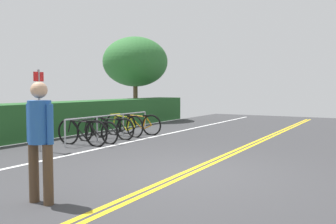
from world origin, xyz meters
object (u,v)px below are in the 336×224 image
at_px(bicycle_0, 82,132).
at_px(tree_mid, 135,62).
at_px(bicycle_2, 112,128).
at_px(bicycle_3, 124,125).
at_px(bicycle_1, 97,131).
at_px(sign_post_near, 39,102).
at_px(pedestrian, 40,134).
at_px(bike_rack, 111,121).
at_px(bicycle_4, 139,124).

relative_size(bicycle_0, tree_mid, 0.42).
bearing_deg(bicycle_2, bicycle_3, 5.95).
distance_m(bicycle_1, sign_post_near, 2.16).
bearing_deg(bicycle_3, bicycle_1, -173.41).
xyz_separation_m(bicycle_1, bicycle_3, (1.59, 0.18, 0.04)).
xyz_separation_m(bicycle_1, tree_mid, (7.05, 3.54, 2.64)).
bearing_deg(pedestrian, bicycle_3, 27.76).
bearing_deg(bike_rack, bicycle_3, 4.54).
relative_size(bicycle_2, tree_mid, 0.42).
relative_size(bicycle_0, pedestrian, 1.04).
distance_m(bicycle_1, pedestrian, 5.84).
xyz_separation_m(bike_rack, bicycle_0, (-1.45, -0.13, -0.20)).
height_order(bicycle_2, bicycle_4, bicycle_4).
height_order(bicycle_2, pedestrian, pedestrian).
height_order(bicycle_1, sign_post_near, sign_post_near).
bearing_deg(pedestrian, bicycle_1, 33.47).
xyz_separation_m(bicycle_3, tree_mid, (5.46, 3.36, 2.61)).
bearing_deg(bicycle_0, pedestrian, -142.79).
distance_m(bicycle_1, bicycle_2, 0.87).
relative_size(bicycle_3, pedestrian, 1.04).
bearing_deg(bicycle_1, sign_post_near, 173.46).
bearing_deg(tree_mid, bicycle_3, -148.45).
height_order(pedestrian, sign_post_near, sign_post_near).
bearing_deg(tree_mid, pedestrian, -150.46).
distance_m(bicycle_2, bicycle_3, 0.73).
bearing_deg(bicycle_0, tree_mid, 24.75).
relative_size(bicycle_0, bicycle_3, 1.00).
height_order(bicycle_2, bicycle_3, bicycle_3).
distance_m(bicycle_1, bicycle_3, 1.60).
bearing_deg(bicycle_2, tree_mid, 29.01).
height_order(bike_rack, sign_post_near, sign_post_near).
relative_size(bike_rack, sign_post_near, 1.91).
bearing_deg(sign_post_near, bike_rack, -2.06).
xyz_separation_m(bicycle_1, sign_post_near, (-1.93, 0.22, 0.94)).
bearing_deg(bike_rack, sign_post_near, 177.94).
bearing_deg(bike_rack, bicycle_2, -16.48).
distance_m(bicycle_4, sign_post_near, 4.26).
height_order(bicycle_1, bicycle_2, bicycle_2).
bearing_deg(sign_post_near, bicycle_4, -2.99).
xyz_separation_m(bicycle_0, bicycle_4, (2.86, 0.01, -0.02)).
xyz_separation_m(pedestrian, sign_post_near, (2.92, 3.42, 0.28)).
xyz_separation_m(bicycle_0, pedestrian, (-4.21, -3.20, 0.61)).
bearing_deg(pedestrian, bicycle_2, 30.10).
height_order(bicycle_4, pedestrian, pedestrian).
distance_m(bike_rack, bicycle_4, 1.43).
relative_size(bicycle_0, bicycle_1, 1.02).
height_order(bicycle_0, pedestrian, pedestrian).
xyz_separation_m(bike_rack, bicycle_1, (-0.82, -0.12, -0.24)).
height_order(bicycle_3, sign_post_near, sign_post_near).
bearing_deg(bike_rack, tree_mid, 28.73).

